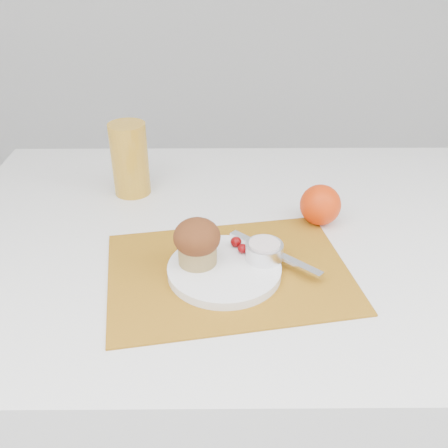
{
  "coord_description": "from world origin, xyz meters",
  "views": [
    {
      "loc": [
        -0.07,
        -0.74,
        1.25
      ],
      "look_at": [
        -0.07,
        -0.01,
        0.8
      ],
      "focal_mm": 40.0,
      "sensor_mm": 36.0,
      "label": 1
    }
  ],
  "objects_px": {
    "plate": "(224,270)",
    "juice_glass": "(130,159)",
    "orange": "(320,205)",
    "muffin": "(197,242)",
    "table": "(254,370)"
  },
  "relations": [
    {
      "from": "table",
      "to": "plate",
      "type": "relative_size",
      "value": 6.42
    },
    {
      "from": "muffin",
      "to": "table",
      "type": "bearing_deg",
      "value": 47.71
    },
    {
      "from": "juice_glass",
      "to": "muffin",
      "type": "xyz_separation_m",
      "value": [
        0.15,
        -0.28,
        -0.02
      ]
    },
    {
      "from": "plate",
      "to": "muffin",
      "type": "relative_size",
      "value": 2.37
    },
    {
      "from": "orange",
      "to": "juice_glass",
      "type": "relative_size",
      "value": 0.51
    },
    {
      "from": "orange",
      "to": "juice_glass",
      "type": "bearing_deg",
      "value": 161.1
    },
    {
      "from": "plate",
      "to": "juice_glass",
      "type": "bearing_deg",
      "value": 123.29
    },
    {
      "from": "plate",
      "to": "juice_glass",
      "type": "relative_size",
      "value": 1.22
    },
    {
      "from": "plate",
      "to": "juice_glass",
      "type": "height_order",
      "value": "juice_glass"
    },
    {
      "from": "juice_glass",
      "to": "muffin",
      "type": "height_order",
      "value": "juice_glass"
    },
    {
      "from": "table",
      "to": "orange",
      "type": "xyz_separation_m",
      "value": [
        0.12,
        0.03,
        0.41
      ]
    },
    {
      "from": "juice_glass",
      "to": "muffin",
      "type": "relative_size",
      "value": 1.95
    },
    {
      "from": "table",
      "to": "muffin",
      "type": "xyz_separation_m",
      "value": [
        -0.11,
        -0.12,
        0.43
      ]
    },
    {
      "from": "juice_glass",
      "to": "muffin",
      "type": "distance_m",
      "value": 0.32
    },
    {
      "from": "plate",
      "to": "orange",
      "type": "xyz_separation_m",
      "value": [
        0.18,
        0.17,
        0.03
      ]
    }
  ]
}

